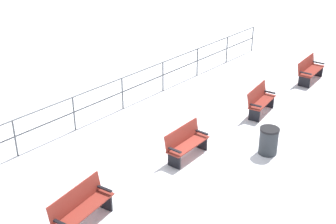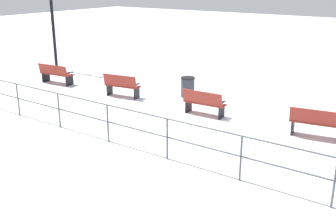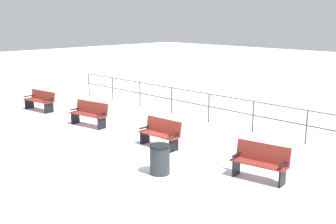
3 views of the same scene
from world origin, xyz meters
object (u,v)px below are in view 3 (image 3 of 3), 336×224
bench_fourth (260,162)px  trash_bin (160,159)px  bench_second (89,113)px  bench_third (160,133)px  bench_nearest (40,100)px

bench_fourth → trash_bin: bench_fourth is taller
bench_second → trash_bin: bearing=64.8°
bench_second → bench_fourth: 7.65m
bench_second → bench_third: bench_second is taller
bench_nearest → bench_fourth: (-0.01, 11.47, 0.02)m
bench_nearest → trash_bin: 9.49m
bench_third → trash_bin: bearing=43.2°
bench_third → bench_fourth: bearing=85.8°
bench_second → trash_bin: 5.76m
bench_nearest → bench_second: 3.82m
bench_fourth → trash_bin: 2.62m
bench_nearest → bench_second: bearing=83.3°
trash_bin → bench_nearest: bearing=-99.3°
bench_fourth → bench_second: bearing=-99.1°
bench_nearest → trash_bin: (1.54, 9.36, -0.06)m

